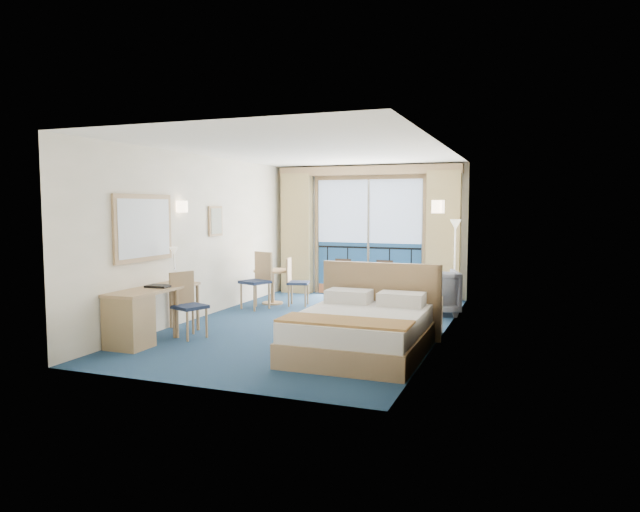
# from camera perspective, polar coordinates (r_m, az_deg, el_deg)

# --- Properties ---
(floor) EXTENTS (6.50, 6.50, 0.00)m
(floor) POSITION_cam_1_polar(r_m,az_deg,el_deg) (8.96, -0.78, -6.95)
(floor) COLOR navy
(floor) RESTS_ON ground
(room_walls) EXTENTS (4.04, 6.54, 2.72)m
(room_walls) POSITION_cam_1_polar(r_m,az_deg,el_deg) (8.77, -0.80, 4.49)
(room_walls) COLOR beige
(room_walls) RESTS_ON ground
(balcony_door) EXTENTS (2.36, 0.03, 2.52)m
(balcony_door) POSITION_cam_1_polar(r_m,az_deg,el_deg) (11.85, 4.84, 1.53)
(balcony_door) COLOR navy
(balcony_door) RESTS_ON room_walls
(curtain_left) EXTENTS (0.65, 0.22, 2.55)m
(curtain_left) POSITION_cam_1_polar(r_m,az_deg,el_deg) (12.21, -2.33, 2.27)
(curtain_left) COLOR tan
(curtain_left) RESTS_ON room_walls
(curtain_right) EXTENTS (0.65, 0.22, 2.55)m
(curtain_right) POSITION_cam_1_polar(r_m,az_deg,el_deg) (11.37, 12.22, 1.96)
(curtain_right) COLOR tan
(curtain_right) RESTS_ON room_walls
(pelmet) EXTENTS (3.80, 0.25, 0.18)m
(pelmet) POSITION_cam_1_polar(r_m,az_deg,el_deg) (11.73, 4.77, 8.52)
(pelmet) COLOR #A5825A
(pelmet) RESTS_ON room_walls
(mirror) EXTENTS (0.05, 1.25, 0.95)m
(mirror) POSITION_cam_1_polar(r_m,az_deg,el_deg) (8.44, -17.21, 2.70)
(mirror) COLOR #A5825A
(mirror) RESTS_ON room_walls
(wall_print) EXTENTS (0.04, 0.42, 0.52)m
(wall_print) POSITION_cam_1_polar(r_m,az_deg,el_deg) (10.05, -10.39, 3.46)
(wall_print) COLOR #A5825A
(wall_print) RESTS_ON room_walls
(sconce_left) EXTENTS (0.18, 0.18, 0.18)m
(sconce_left) POSITION_cam_1_polar(r_m,az_deg,el_deg) (9.14, -13.64, 4.82)
(sconce_left) COLOR beige
(sconce_left) RESTS_ON room_walls
(sconce_right) EXTENTS (0.18, 0.18, 0.18)m
(sconce_right) POSITION_cam_1_polar(r_m,az_deg,el_deg) (8.12, 11.72, 4.85)
(sconce_right) COLOR beige
(sconce_right) RESTS_ON room_walls
(bed) EXTENTS (1.70, 2.02, 1.07)m
(bed) POSITION_cam_1_polar(r_m,az_deg,el_deg) (7.26, 4.21, -7.40)
(bed) COLOR #A5825A
(bed) RESTS_ON ground
(nightstand) EXTENTS (0.41, 0.39, 0.54)m
(nightstand) POSITION_cam_1_polar(r_m,az_deg,el_deg) (8.45, 10.58, -5.90)
(nightstand) COLOR #9B7C52
(nightstand) RESTS_ON ground
(phone) EXTENTS (0.18, 0.15, 0.08)m
(phone) POSITION_cam_1_polar(r_m,az_deg,el_deg) (8.43, 10.71, -3.81)
(phone) COLOR silver
(phone) RESTS_ON nightstand
(armchair) EXTENTS (1.05, 1.06, 0.77)m
(armchair) POSITION_cam_1_polar(r_m,az_deg,el_deg) (10.05, 11.26, -3.51)
(armchair) COLOR #484D57
(armchair) RESTS_ON ground
(floor_lamp) EXTENTS (0.22, 0.22, 1.62)m
(floor_lamp) POSITION_cam_1_polar(r_m,az_deg,el_deg) (10.55, 13.37, 1.44)
(floor_lamp) COLOR silver
(floor_lamp) RESTS_ON ground
(desk) EXTENTS (0.53, 1.55, 0.73)m
(desk) POSITION_cam_1_polar(r_m,az_deg,el_deg) (7.97, -18.04, -5.75)
(desk) COLOR #A5825A
(desk) RESTS_ON ground
(desk_chair) EXTENTS (0.52, 0.52, 0.93)m
(desk_chair) POSITION_cam_1_polar(r_m,az_deg,el_deg) (8.31, -13.21, -4.36)
(desk_chair) COLOR #1C2843
(desk_chair) RESTS_ON ground
(folder) EXTENTS (0.34, 0.27, 0.03)m
(folder) POSITION_cam_1_polar(r_m,az_deg,el_deg) (8.29, -15.81, -2.91)
(folder) COLOR black
(folder) RESTS_ON desk
(desk_lamp) EXTENTS (0.13, 0.13, 0.50)m
(desk_lamp) POSITION_cam_1_polar(r_m,az_deg,el_deg) (8.72, -14.39, -0.12)
(desk_lamp) COLOR silver
(desk_lamp) RESTS_ON desk
(round_table) EXTENTS (0.72, 0.72, 0.65)m
(round_table) POSITION_cam_1_polar(r_m,az_deg,el_deg) (10.88, -4.78, -2.21)
(round_table) COLOR #A5825A
(round_table) RESTS_ON ground
(table_chair_a) EXTENTS (0.47, 0.46, 0.89)m
(table_chair_a) POSITION_cam_1_polar(r_m,az_deg,el_deg) (10.67, -2.60, -2.29)
(table_chair_a) COLOR #1C2843
(table_chair_a) RESTS_ON ground
(table_chair_b) EXTENTS (0.57, 0.58, 1.03)m
(table_chair_b) POSITION_cam_1_polar(r_m,az_deg,el_deg) (10.42, -6.15, -2.07)
(table_chair_b) COLOR #1C2843
(table_chair_b) RESTS_ON ground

